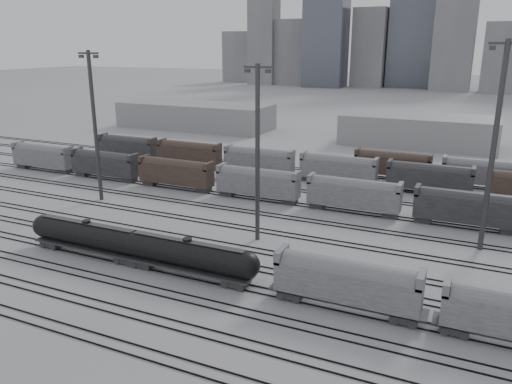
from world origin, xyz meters
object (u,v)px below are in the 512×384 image
at_px(tank_car_a, 88,235).
at_px(tank_car_b, 188,255).
at_px(hopper_car_a, 347,280).
at_px(light_mast_c, 257,150).

relative_size(tank_car_a, tank_car_b, 0.99).
relative_size(tank_car_b, hopper_car_a, 1.22).
distance_m(tank_car_a, tank_car_b, 15.17).
height_order(tank_car_a, light_mast_c, light_mast_c).
xyz_separation_m(tank_car_b, hopper_car_a, (18.92, 0.00, 0.69)).
bearing_deg(tank_car_b, tank_car_a, 180.00).
distance_m(tank_car_a, hopper_car_a, 34.10).
xyz_separation_m(tank_car_a, hopper_car_a, (34.09, 0.00, 0.72)).
height_order(tank_car_a, hopper_car_a, hopper_car_a).
distance_m(tank_car_a, light_mast_c, 24.74).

